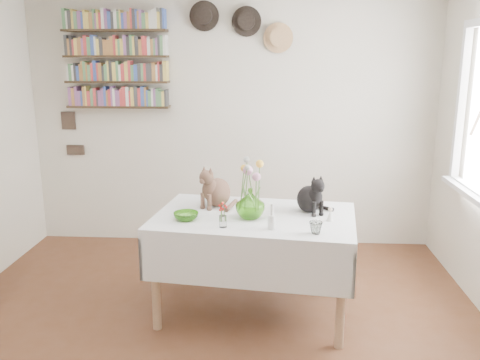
# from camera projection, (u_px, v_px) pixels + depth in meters

# --- Properties ---
(room) EXTENTS (4.08, 4.58, 2.58)m
(room) POSITION_uv_depth(u_px,v_px,m) (200.00, 172.00, 2.86)
(room) COLOR brown
(room) RESTS_ON ground
(dining_table) EXTENTS (1.53, 1.09, 0.76)m
(dining_table) POSITION_uv_depth(u_px,v_px,m) (254.00, 240.00, 3.72)
(dining_table) COLOR white
(dining_table) RESTS_ON room
(tabby_cat) EXTENTS (0.34, 0.35, 0.33)m
(tabby_cat) POSITION_uv_depth(u_px,v_px,m) (218.00, 185.00, 3.88)
(tabby_cat) COLOR brown
(tabby_cat) RESTS_ON dining_table
(black_cat) EXTENTS (0.29, 0.32, 0.30)m
(black_cat) POSITION_uv_depth(u_px,v_px,m) (309.00, 192.00, 3.73)
(black_cat) COLOR black
(black_cat) RESTS_ON dining_table
(flower_vase) EXTENTS (0.27, 0.27, 0.22)m
(flower_vase) POSITION_uv_depth(u_px,v_px,m) (250.00, 203.00, 3.58)
(flower_vase) COLOR #7ED043
(flower_vase) RESTS_ON dining_table
(green_bowl) EXTENTS (0.18, 0.18, 0.05)m
(green_bowl) POSITION_uv_depth(u_px,v_px,m) (186.00, 216.00, 3.56)
(green_bowl) COLOR #7ED043
(green_bowl) RESTS_ON dining_table
(drinking_glass) EXTENTS (0.12, 0.12, 0.08)m
(drinking_glass) POSITION_uv_depth(u_px,v_px,m) (316.00, 228.00, 3.28)
(drinking_glass) COLOR white
(drinking_glass) RESTS_ON dining_table
(candlestick) EXTENTS (0.05, 0.05, 0.18)m
(candlestick) POSITION_uv_depth(u_px,v_px,m) (272.00, 221.00, 3.36)
(candlestick) COLOR white
(candlestick) RESTS_ON dining_table
(berry_jar) EXTENTS (0.05, 0.05, 0.20)m
(berry_jar) POSITION_uv_depth(u_px,v_px,m) (223.00, 214.00, 3.40)
(berry_jar) COLOR white
(berry_jar) RESTS_ON dining_table
(porcelain_figurine) EXTENTS (0.05, 0.05, 0.10)m
(porcelain_figurine) POSITION_uv_depth(u_px,v_px,m) (330.00, 215.00, 3.53)
(porcelain_figurine) COLOR white
(porcelain_figurine) RESTS_ON dining_table
(flower_bouquet) EXTENTS (0.17, 0.12, 0.39)m
(flower_bouquet) POSITION_uv_depth(u_px,v_px,m) (250.00, 171.00, 3.54)
(flower_bouquet) COLOR #4C7233
(flower_bouquet) RESTS_ON flower_vase
(bookshelf_unit) EXTENTS (1.00, 0.16, 0.91)m
(bookshelf_unit) POSITION_uv_depth(u_px,v_px,m) (116.00, 60.00, 4.88)
(bookshelf_unit) COLOR #332515
(bookshelf_unit) RESTS_ON room
(wall_hats) EXTENTS (0.98, 0.09, 0.48)m
(wall_hats) POSITION_uv_depth(u_px,v_px,m) (243.00, 25.00, 4.75)
(wall_hats) COLOR black
(wall_hats) RESTS_ON room
(wall_art_plaques) EXTENTS (0.21, 0.02, 0.44)m
(wall_art_plaques) POSITION_uv_depth(u_px,v_px,m) (71.00, 133.00, 5.15)
(wall_art_plaques) COLOR #38281E
(wall_art_plaques) RESTS_ON room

